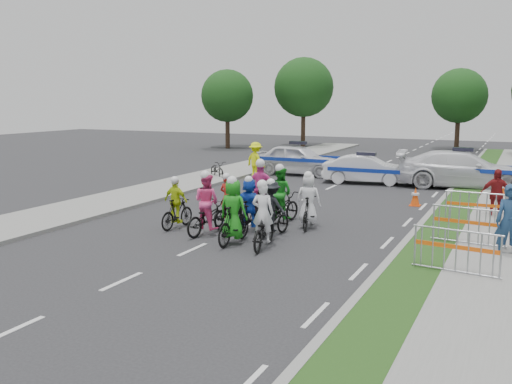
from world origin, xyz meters
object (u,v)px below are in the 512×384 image
at_px(police_car_2, 462,170).
at_px(rider_3, 177,208).
at_px(barrier_0, 456,254).
at_px(cone_1, 505,189).
at_px(marshal_hiviz, 256,160).
at_px(rider_2, 207,211).
at_px(rider_5, 250,208).
at_px(rider_1, 234,218).
at_px(rider_0, 263,225).
at_px(tree_3, 304,87).
at_px(spectator_0, 510,222).
at_px(barrier_2, 477,210).
at_px(spectator_2, 496,194).
at_px(tree_0, 227,96).
at_px(rider_8, 280,201).
at_px(barrier_1, 468,228).
at_px(police_car_1, 366,169).
at_px(tree_4, 459,96).
at_px(rider_7, 309,206).
at_px(parked_bike, 217,170).
at_px(police_car_0, 298,159).
at_px(rider_6, 228,207).
at_px(rider_9, 261,196).
at_px(rider_4, 272,214).
at_px(cone_0, 415,197).

bearing_deg(police_car_2, rider_3, 143.14).
distance_m(barrier_0, cone_1, 11.95).
xyz_separation_m(police_car_2, marshal_hiviz, (-9.80, -1.22, 0.08)).
height_order(rider_2, rider_5, rider_2).
relative_size(rider_2, rider_3, 1.19).
bearing_deg(rider_1, rider_0, 177.80).
bearing_deg(rider_0, tree_3, -80.07).
bearing_deg(cone_1, tree_3, 129.82).
height_order(spectator_0, barrier_2, spectator_0).
height_order(spectator_2, cone_1, spectator_2).
relative_size(barrier_2, tree_0, 0.32).
distance_m(rider_8, spectator_0, 7.00).
relative_size(spectator_0, barrier_1, 0.96).
height_order(rider_5, police_car_2, rider_5).
distance_m(police_car_1, police_car_2, 4.33).
relative_size(cone_1, tree_3, 0.10).
distance_m(police_car_2, tree_4, 19.99).
relative_size(rider_7, spectator_2, 1.06).
relative_size(parked_bike, tree_0, 0.27).
xyz_separation_m(rider_0, police_car_0, (-4.63, 14.40, 0.19)).
relative_size(police_car_0, tree_3, 0.65).
distance_m(police_car_0, parked_bike, 4.43).
xyz_separation_m(rider_7, cone_1, (5.34, 8.71, -0.37)).
height_order(rider_6, cone_1, rider_6).
bearing_deg(rider_1, rider_9, -78.13).
bearing_deg(parked_bike, rider_9, -102.88).
distance_m(barrier_1, cone_1, 9.08).
bearing_deg(rider_4, barrier_0, 171.79).
height_order(rider_9, barrier_2, rider_9).
xyz_separation_m(rider_5, police_car_1, (0.64, 11.32, -0.07)).
bearing_deg(rider_4, spectator_0, -166.13).
xyz_separation_m(rider_2, rider_6, (-0.12, 1.52, -0.16)).
bearing_deg(rider_9, cone_0, -143.03).
xyz_separation_m(police_car_1, spectator_0, (6.63, -11.16, 0.29)).
bearing_deg(rider_6, police_car_1, -94.74).
relative_size(police_car_1, barrier_2, 2.04).
height_order(rider_1, tree_3, tree_3).
bearing_deg(rider_9, rider_5, 93.79).
bearing_deg(cone_0, rider_2, -123.19).
relative_size(rider_9, police_car_2, 0.36).
distance_m(cone_0, cone_1, 4.52).
distance_m(rider_9, police_car_2, 11.39).
bearing_deg(police_car_0, rider_7, -157.65).
distance_m(rider_9, barrier_2, 6.95).
distance_m(rider_2, police_car_2, 14.03).
height_order(tree_0, tree_4, same).
height_order(rider_8, barrier_0, rider_8).
bearing_deg(rider_3, cone_0, -126.80).
height_order(rider_2, rider_7, rider_2).
bearing_deg(cone_0, tree_4, 92.95).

